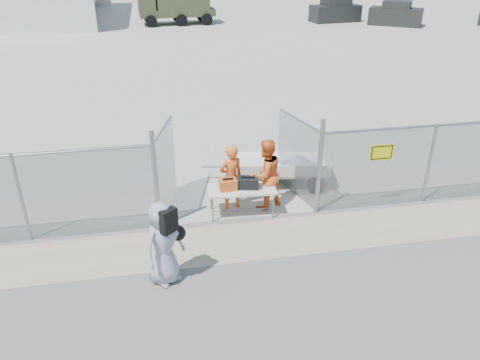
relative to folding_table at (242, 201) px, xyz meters
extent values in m
plane|color=#5A5A5A|center=(-0.09, -2.23, -0.36)|extent=(160.00, 160.00, 0.00)
cube|color=#A1A192|center=(-0.09, 39.77, -0.36)|extent=(160.00, 80.00, 0.01)
cube|color=tan|center=(-0.09, -1.23, -0.36)|extent=(44.00, 1.60, 0.01)
cube|color=#D95A20|center=(-0.34, 0.03, 0.50)|extent=(0.45, 0.31, 0.27)
cube|color=black|center=(0.15, 0.04, 0.50)|extent=(0.61, 0.43, 0.27)
imported|color=orange|center=(-0.22, 0.36, 0.52)|extent=(0.73, 0.58, 1.77)
imported|color=orange|center=(0.67, 0.27, 0.58)|extent=(1.14, 1.05, 1.88)
imported|color=#9494A4|center=(-2.02, -2.30, 0.55)|extent=(1.06, 1.01, 1.82)
camera|label=1|loc=(-1.94, -10.14, 5.86)|focal=35.00mm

